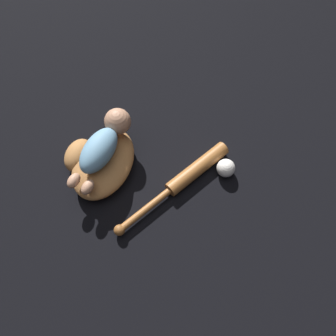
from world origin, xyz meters
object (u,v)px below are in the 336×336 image
(baseball_glove, at_px, (99,161))
(baseball, at_px, (226,168))
(baseball_bat, at_px, (187,177))
(baby_figure, at_px, (104,143))

(baseball_glove, xyz_separation_m, baseball, (0.28, -0.39, -0.01))
(baseball_glove, xyz_separation_m, baseball_bat, (0.16, -0.30, -0.02))
(baby_figure, bearing_deg, baseball_glove, 168.18)
(baby_figure, bearing_deg, baseball_bat, -67.22)
(baseball_glove, relative_size, baseball, 5.23)
(baseball, bearing_deg, baseball_glove, 125.64)
(baseball_glove, bearing_deg, baby_figure, -11.82)
(baseball_bat, xyz_separation_m, baseball, (0.12, -0.10, 0.01))
(baby_figure, distance_m, baseball_bat, 0.33)
(baseball_glove, xyz_separation_m, baby_figure, (0.04, -0.01, 0.09))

